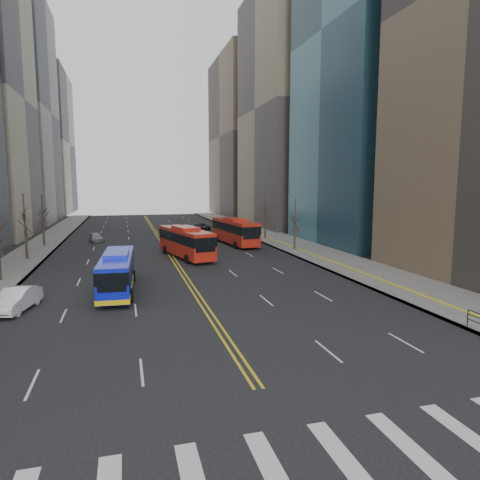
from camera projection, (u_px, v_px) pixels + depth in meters
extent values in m
plane|color=black|center=(308.00, 464.00, 13.18)|extent=(220.00, 220.00, 0.00)
cube|color=slate|center=(291.00, 244.00, 60.76)|extent=(7.00, 130.00, 0.15)
cube|color=slate|center=(30.00, 254.00, 51.95)|extent=(5.00, 130.00, 0.15)
cube|color=silver|center=(272.00, 470.00, 12.87)|extent=(0.70, 4.00, 0.01)
cube|color=silver|center=(343.00, 457.00, 13.48)|extent=(0.70, 4.00, 0.01)
cube|color=silver|center=(407.00, 445.00, 14.09)|extent=(0.70, 4.00, 0.01)
cube|color=silver|center=(467.00, 434.00, 14.71)|extent=(0.70, 4.00, 0.01)
cube|color=gold|center=(159.00, 240.00, 65.75)|extent=(0.15, 100.00, 0.01)
cube|color=gold|center=(162.00, 240.00, 65.85)|extent=(0.15, 100.00, 0.01)
cube|color=gray|center=(1.00, 111.00, 91.23)|extent=(20.00, 26.00, 48.00)
cube|color=#336774|center=(387.00, 36.00, 59.51)|extent=(20.00, 22.00, 58.00)
cube|color=#807258|center=(302.00, 111.00, 85.87)|extent=(20.00, 26.00, 46.00)
cube|color=#9F9780|center=(36.00, 143.00, 122.64)|extent=(18.00, 30.00, 40.00)
cube|color=brown|center=(252.00, 138.00, 116.49)|extent=(18.00, 30.00, 42.00)
cylinder|color=black|center=(468.00, 318.00, 25.41)|extent=(0.06, 0.06, 1.00)
cylinder|color=#31261E|center=(26.00, 243.00, 48.00)|extent=(0.28, 0.28, 4.00)
cylinder|color=#31261E|center=(44.00, 233.00, 58.53)|extent=(0.28, 0.28, 3.80)
cylinder|color=#31261E|center=(295.00, 237.00, 55.37)|extent=(0.28, 0.28, 3.50)
cylinder|color=#31261E|center=(265.00, 227.00, 66.83)|extent=(0.28, 0.28, 3.75)
cube|color=#0D18CA|center=(117.00, 271.00, 34.08)|extent=(2.82, 10.97, 2.55)
cube|color=black|center=(117.00, 265.00, 34.01)|extent=(2.88, 11.00, 0.93)
cube|color=#0D18CA|center=(117.00, 254.00, 33.90)|extent=(2.00, 3.89, 0.40)
cube|color=yellow|center=(118.00, 285.00, 34.22)|extent=(2.88, 11.00, 0.35)
cylinder|color=black|center=(98.00, 297.00, 30.62)|extent=(0.35, 1.01, 1.00)
cylinder|color=black|center=(131.00, 295.00, 31.10)|extent=(0.35, 1.01, 1.00)
cylinder|color=black|center=(107.00, 277.00, 37.36)|extent=(0.35, 1.01, 1.00)
cylinder|color=black|center=(134.00, 275.00, 37.84)|extent=(0.35, 1.01, 1.00)
cube|color=red|center=(186.00, 242.00, 49.73)|extent=(5.16, 11.77, 2.99)
cube|color=black|center=(186.00, 237.00, 49.65)|extent=(5.22, 11.81, 1.07)
cube|color=red|center=(186.00, 228.00, 49.52)|extent=(2.95, 4.39, 0.40)
cylinder|color=black|center=(187.00, 259.00, 46.09)|extent=(0.52, 1.04, 1.00)
cylinder|color=black|center=(209.00, 257.00, 47.31)|extent=(0.52, 1.04, 1.00)
cylinder|color=black|center=(165.00, 250.00, 52.50)|extent=(0.52, 1.04, 1.00)
cylinder|color=black|center=(185.00, 248.00, 53.73)|extent=(0.52, 1.04, 1.00)
cube|color=red|center=(235.00, 231.00, 60.39)|extent=(4.07, 12.11, 3.10)
cube|color=black|center=(235.00, 227.00, 60.31)|extent=(4.13, 12.13, 1.11)
cube|color=red|center=(235.00, 219.00, 60.17)|extent=(2.63, 4.38, 0.40)
cylinder|color=black|center=(236.00, 245.00, 56.58)|extent=(0.42, 1.03, 1.00)
cylinder|color=black|center=(254.00, 244.00, 57.58)|extent=(0.42, 1.03, 1.00)
cylinder|color=black|center=(217.00, 238.00, 63.57)|extent=(0.42, 1.03, 1.00)
cylinder|color=black|center=(234.00, 237.00, 64.57)|extent=(0.42, 1.03, 1.00)
imported|color=white|center=(16.00, 299.00, 28.96)|extent=(2.71, 4.99, 1.56)
imported|color=black|center=(221.00, 234.00, 67.64)|extent=(2.60, 4.12, 1.31)
imported|color=gray|center=(96.00, 238.00, 63.45)|extent=(2.56, 4.38, 1.19)
imported|color=black|center=(203.00, 226.00, 79.88)|extent=(2.93, 4.76, 1.23)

